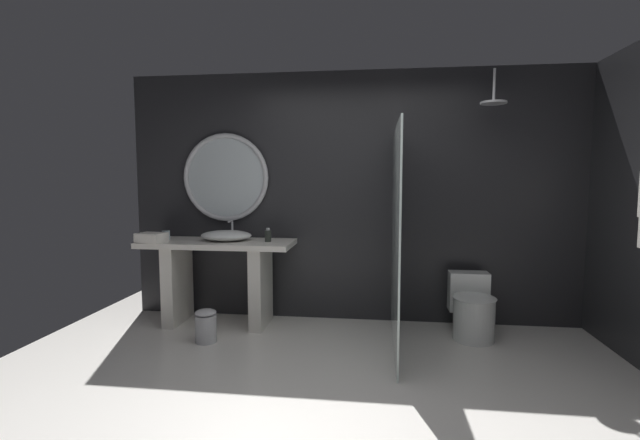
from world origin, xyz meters
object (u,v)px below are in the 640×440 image
Objects in this scene: soap_dispenser at (268,236)px; round_wall_mirror at (226,177)px; toilet at (472,309)px; folded_hand_towel at (151,238)px; waste_bin at (206,326)px; rain_shower_head at (494,100)px; tumbler_cup at (166,235)px; vessel_sink at (226,235)px.

round_wall_mirror is (-0.52, 0.27, 0.58)m from soap_dispenser.
round_wall_mirror is at bearing 171.99° from toilet.
folded_hand_towel is (-1.14, -0.21, -0.01)m from soap_dispenser.
folded_hand_towel is at bearing -169.70° from soap_dispenser.
waste_bin is 1.07m from folded_hand_towel.
toilet is (1.99, -0.08, -0.66)m from soap_dispenser.
round_wall_mirror is at bearing 94.65° from waste_bin.
toilet is at bearing 2.24° from folded_hand_towel.
round_wall_mirror is 0.98m from folded_hand_towel.
rain_shower_head is 1.04× the size of waste_bin.
rain_shower_head is at bearing -0.22° from tumbler_cup.
folded_hand_towel is (-0.05, -0.20, -0.00)m from tumbler_cup.
vessel_sink is at bearing 88.59° from waste_bin.
round_wall_mirror is at bearing 26.15° from tumbler_cup.
soap_dispenser is 0.24× the size of toilet.
waste_bin is (-2.45, -0.45, -0.11)m from toilet.
tumbler_cup is 0.21m from folded_hand_towel.
waste_bin is (-0.46, -0.54, -0.77)m from soap_dispenser.
vessel_sink reaches higher than toilet.
vessel_sink is 0.73m from folded_hand_towel.
round_wall_mirror reaches higher than toilet.
rain_shower_head is 1.21× the size of folded_hand_towel.
rain_shower_head is at bearing -0.93° from vessel_sink.
tumbler_cup is at bearing -179.79° from soap_dispenser.
tumbler_cup is 0.17× the size of toilet.
rain_shower_head is at bearing 25.13° from toilet.
waste_bin is at bearing -25.98° from folded_hand_towel.
tumbler_cup is 3.47m from rain_shower_head.
toilet reaches higher than waste_bin.
waste_bin is at bearing -91.41° from vessel_sink.
round_wall_mirror is (-0.08, 0.24, 0.59)m from vessel_sink.
folded_hand_towel is at bearing 154.02° from waste_bin.
tumbler_cup is 0.32× the size of waste_bin.
tumbler_cup is 0.10× the size of round_wall_mirror.
soap_dispenser reaches higher than waste_bin.
vessel_sink is at bearing 179.07° from rain_shower_head.
soap_dispenser is at bearing 179.57° from rain_shower_head.
vessel_sink is at bearing 2.66° from tumbler_cup.
tumbler_cup is 1.08m from soap_dispenser.
soap_dispenser is at bearing 0.21° from tumbler_cup.
round_wall_mirror is at bearing 37.94° from folded_hand_towel.
vessel_sink reaches higher than waste_bin.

